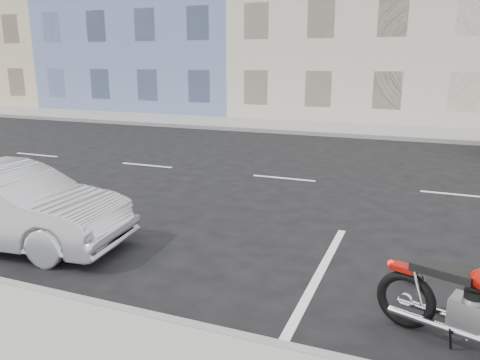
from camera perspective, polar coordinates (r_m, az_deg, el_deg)
The scene contains 7 objects.
ground at distance 11.34m, azimuth 15.09°, elevation -0.72°, with size 120.00×120.00×0.00m, color black.
sidewalk_far at distance 20.75m, azimuth 4.28°, elevation 6.65°, with size 80.00×3.40×0.15m, color gray.
curb_far at distance 19.15m, azimuth 2.73°, elevation 6.04°, with size 80.00×0.12×0.16m, color gray.
bldg_far_west at distance 38.59m, azimuth -24.35°, elevation 17.86°, with size 12.00×12.00×12.00m, color #BFAD8B.
bldg_blue at distance 31.37m, azimuth -7.85°, elevation 20.94°, with size 12.00×12.00×13.00m, color slate.
bldg_cream at distance 27.55m, azimuth 16.01°, elevation 19.90°, with size 12.00×12.00×11.50m, color #BEB69F.
sedan_silver at distance 8.22m, azimuth -26.41°, elevation -2.86°, with size 1.35×3.87×1.27m, color #ACAEB4.
Camera 1 is at (1.18, -10.91, 2.86)m, focal length 35.00 mm.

